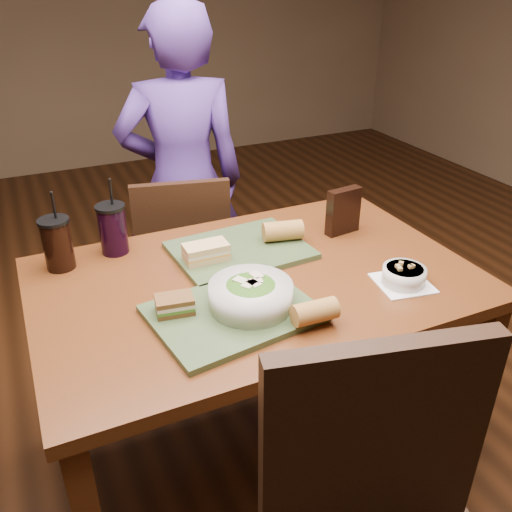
{
  "coord_description": "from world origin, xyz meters",
  "views": [
    {
      "loc": [
        -0.59,
        -1.27,
        1.58
      ],
      "look_at": [
        0.0,
        0.0,
        0.82
      ],
      "focal_mm": 38.0,
      "sensor_mm": 36.0,
      "label": 1
    }
  ],
  "objects_px": {
    "tray_near": "(233,313)",
    "sandwich_far": "(206,252)",
    "baguette_far": "(283,231)",
    "cup_berry": "(113,229)",
    "tray_far": "(240,250)",
    "dining_table": "(256,302)",
    "chip_bag": "(343,211)",
    "sandwich_near": "(175,304)",
    "soup_bowl": "(404,275)",
    "cup_cola": "(57,243)",
    "chair_far": "(179,262)",
    "salad_bowl": "(251,293)",
    "diner": "(183,184)",
    "baguette_near": "(315,312)"
  },
  "relations": [
    {
      "from": "sandwich_near",
      "to": "chip_bag",
      "type": "xyz_separation_m",
      "value": [
        0.68,
        0.26,
        0.04
      ]
    },
    {
      "from": "diner",
      "to": "cup_berry",
      "type": "height_order",
      "value": "diner"
    },
    {
      "from": "diner",
      "to": "salad_bowl",
      "type": "distance_m",
      "value": 1.03
    },
    {
      "from": "salad_bowl",
      "to": "soup_bowl",
      "type": "distance_m",
      "value": 0.47
    },
    {
      "from": "sandwich_near",
      "to": "cup_berry",
      "type": "distance_m",
      "value": 0.45
    },
    {
      "from": "soup_bowl",
      "to": "cup_berry",
      "type": "xyz_separation_m",
      "value": [
        -0.72,
        0.56,
        0.05
      ]
    },
    {
      "from": "salad_bowl",
      "to": "baguette_near",
      "type": "xyz_separation_m",
      "value": [
        0.12,
        -0.14,
        -0.01
      ]
    },
    {
      "from": "diner",
      "to": "baguette_far",
      "type": "distance_m",
      "value": 0.71
    },
    {
      "from": "sandwich_near",
      "to": "baguette_far",
      "type": "distance_m",
      "value": 0.52
    },
    {
      "from": "soup_bowl",
      "to": "cup_berry",
      "type": "relative_size",
      "value": 0.69
    },
    {
      "from": "diner",
      "to": "baguette_near",
      "type": "height_order",
      "value": "diner"
    },
    {
      "from": "tray_far",
      "to": "cup_berry",
      "type": "relative_size",
      "value": 1.66
    },
    {
      "from": "baguette_far",
      "to": "soup_bowl",
      "type": "bearing_deg",
      "value": -61.34
    },
    {
      "from": "soup_bowl",
      "to": "cup_cola",
      "type": "xyz_separation_m",
      "value": [
        -0.9,
        0.52,
        0.05
      ]
    },
    {
      "from": "sandwich_near",
      "to": "sandwich_far",
      "type": "relative_size",
      "value": 0.79
    },
    {
      "from": "dining_table",
      "to": "baguette_near",
      "type": "distance_m",
      "value": 0.33
    },
    {
      "from": "baguette_far",
      "to": "cup_berry",
      "type": "height_order",
      "value": "cup_berry"
    },
    {
      "from": "cup_berry",
      "to": "tray_far",
      "type": "bearing_deg",
      "value": -25.79
    },
    {
      "from": "salad_bowl",
      "to": "sandwich_near",
      "type": "bearing_deg",
      "value": 164.01
    },
    {
      "from": "cup_cola",
      "to": "chip_bag",
      "type": "height_order",
      "value": "cup_cola"
    },
    {
      "from": "chair_far",
      "to": "sandwich_far",
      "type": "bearing_deg",
      "value": -96.33
    },
    {
      "from": "sandwich_near",
      "to": "baguette_near",
      "type": "distance_m",
      "value": 0.37
    },
    {
      "from": "diner",
      "to": "sandwich_near",
      "type": "relative_size",
      "value": 13.79
    },
    {
      "from": "tray_near",
      "to": "sandwich_far",
      "type": "distance_m",
      "value": 0.3
    },
    {
      "from": "chair_far",
      "to": "tray_far",
      "type": "relative_size",
      "value": 2.06
    },
    {
      "from": "sandwich_far",
      "to": "cup_cola",
      "type": "height_order",
      "value": "cup_cola"
    },
    {
      "from": "diner",
      "to": "tray_near",
      "type": "relative_size",
      "value": 3.53
    },
    {
      "from": "soup_bowl",
      "to": "baguette_near",
      "type": "xyz_separation_m",
      "value": [
        -0.35,
        -0.08,
        0.02
      ]
    },
    {
      "from": "dining_table",
      "to": "tray_near",
      "type": "height_order",
      "value": "tray_near"
    },
    {
      "from": "dining_table",
      "to": "chip_bag",
      "type": "xyz_separation_m",
      "value": [
        0.4,
        0.15,
        0.17
      ]
    },
    {
      "from": "tray_far",
      "to": "cup_berry",
      "type": "distance_m",
      "value": 0.41
    },
    {
      "from": "soup_bowl",
      "to": "baguette_near",
      "type": "height_order",
      "value": "baguette_near"
    },
    {
      "from": "chair_far",
      "to": "tray_near",
      "type": "bearing_deg",
      "value": -96.31
    },
    {
      "from": "diner",
      "to": "cup_cola",
      "type": "xyz_separation_m",
      "value": [
        -0.57,
        -0.55,
        0.09
      ]
    },
    {
      "from": "tray_near",
      "to": "sandwich_near",
      "type": "relative_size",
      "value": 3.9
    },
    {
      "from": "tray_near",
      "to": "sandwich_far",
      "type": "relative_size",
      "value": 3.08
    },
    {
      "from": "soup_bowl",
      "to": "sandwich_near",
      "type": "xyz_separation_m",
      "value": [
        -0.66,
        0.11,
        0.01
      ]
    },
    {
      "from": "sandwich_near",
      "to": "cup_cola",
      "type": "bearing_deg",
      "value": 120.28
    },
    {
      "from": "cup_berry",
      "to": "baguette_near",
      "type": "bearing_deg",
      "value": -59.23
    },
    {
      "from": "sandwich_far",
      "to": "cup_berry",
      "type": "distance_m",
      "value": 0.32
    },
    {
      "from": "cup_cola",
      "to": "dining_table",
      "type": "bearing_deg",
      "value": -30.15
    },
    {
      "from": "baguette_near",
      "to": "salad_bowl",
      "type": "bearing_deg",
      "value": 130.97
    },
    {
      "from": "baguette_far",
      "to": "chip_bag",
      "type": "bearing_deg",
      "value": -1.12
    },
    {
      "from": "chair_far",
      "to": "baguette_near",
      "type": "bearing_deg",
      "value": -85.25
    },
    {
      "from": "dining_table",
      "to": "chair_far",
      "type": "height_order",
      "value": "chair_far"
    },
    {
      "from": "baguette_near",
      "to": "tray_far",
      "type": "bearing_deg",
      "value": 91.43
    },
    {
      "from": "chair_far",
      "to": "chip_bag",
      "type": "height_order",
      "value": "chip_bag"
    },
    {
      "from": "soup_bowl",
      "to": "chip_bag",
      "type": "xyz_separation_m",
      "value": [
        0.03,
        0.37,
        0.05
      ]
    },
    {
      "from": "soup_bowl",
      "to": "baguette_far",
      "type": "height_order",
      "value": "baguette_far"
    },
    {
      "from": "baguette_far",
      "to": "tray_near",
      "type": "bearing_deg",
      "value": -134.61
    }
  ]
}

